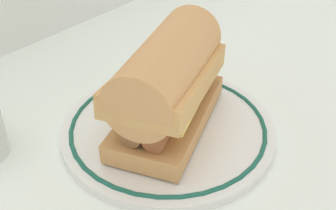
% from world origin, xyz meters
% --- Properties ---
extents(ground_plane, '(1.50, 1.50, 0.00)m').
position_xyz_m(ground_plane, '(0.00, 0.00, 0.00)').
color(ground_plane, white).
extents(plate, '(0.28, 0.28, 0.01)m').
position_xyz_m(plate, '(0.02, 0.01, 0.01)').
color(plate, white).
rests_on(plate, ground_plane).
extents(sausage_sandwich, '(0.22, 0.16, 0.13)m').
position_xyz_m(sausage_sandwich, '(0.02, 0.01, 0.08)').
color(sausage_sandwich, tan).
rests_on(sausage_sandwich, plate).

